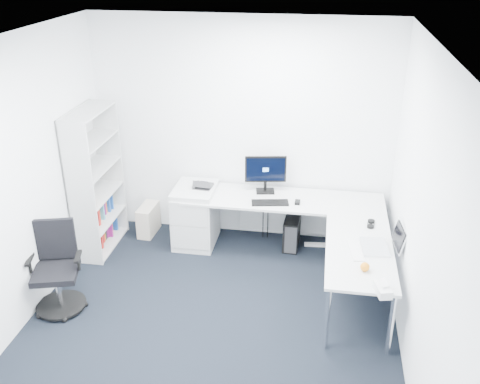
% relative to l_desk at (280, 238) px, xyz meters
% --- Properties ---
extents(ground, '(4.20, 4.20, 0.00)m').
position_rel_l_desk_xyz_m(ground, '(-0.55, -1.40, -0.34)').
color(ground, black).
extents(ceiling, '(4.20, 4.20, 0.00)m').
position_rel_l_desk_xyz_m(ceiling, '(-0.55, -1.40, 2.36)').
color(ceiling, white).
extents(wall_back, '(3.60, 0.02, 2.70)m').
position_rel_l_desk_xyz_m(wall_back, '(-0.55, 0.70, 1.01)').
color(wall_back, white).
rests_on(wall_back, ground).
extents(wall_left, '(0.02, 4.20, 2.70)m').
position_rel_l_desk_xyz_m(wall_left, '(-2.35, -1.40, 1.01)').
color(wall_left, white).
rests_on(wall_left, ground).
extents(wall_right, '(0.02, 4.20, 2.70)m').
position_rel_l_desk_xyz_m(wall_right, '(1.25, -1.40, 1.01)').
color(wall_right, white).
rests_on(wall_right, ground).
extents(l_desk, '(2.34, 1.31, 0.68)m').
position_rel_l_desk_xyz_m(l_desk, '(0.00, 0.00, 0.00)').
color(l_desk, '#BABDBD').
rests_on(l_desk, ground).
extents(drawer_pedestal, '(0.48, 0.60, 0.74)m').
position_rel_l_desk_xyz_m(drawer_pedestal, '(-1.06, 0.33, 0.03)').
color(drawer_pedestal, '#BABDBD').
rests_on(drawer_pedestal, ground).
extents(bookshelf, '(0.34, 0.86, 1.73)m').
position_rel_l_desk_xyz_m(bookshelf, '(-2.17, 0.05, 0.52)').
color(bookshelf, '#B4B7B7').
rests_on(bookshelf, ground).
extents(task_chair, '(0.64, 0.64, 0.92)m').
position_rel_l_desk_xyz_m(task_chair, '(-2.11, -1.21, 0.12)').
color(task_chair, black).
rests_on(task_chair, ground).
extents(black_pc_tower, '(0.19, 0.41, 0.39)m').
position_rel_l_desk_xyz_m(black_pc_tower, '(0.12, 0.41, -0.15)').
color(black_pc_tower, black).
rests_on(black_pc_tower, ground).
extents(beige_pc_tower, '(0.20, 0.41, 0.38)m').
position_rel_l_desk_xyz_m(beige_pc_tower, '(-1.72, 0.45, -0.15)').
color(beige_pc_tower, '#BBB29F').
rests_on(beige_pc_tower, ground).
extents(power_strip, '(0.32, 0.08, 0.04)m').
position_rel_l_desk_xyz_m(power_strip, '(0.43, 0.46, -0.32)').
color(power_strip, silver).
rests_on(power_strip, ground).
extents(monitor, '(0.51, 0.24, 0.47)m').
position_rel_l_desk_xyz_m(monitor, '(-0.23, 0.47, 0.58)').
color(monitor, black).
rests_on(monitor, l_desk).
extents(black_keyboard, '(0.44, 0.22, 0.02)m').
position_rel_l_desk_xyz_m(black_keyboard, '(-0.14, 0.17, 0.35)').
color(black_keyboard, black).
rests_on(black_keyboard, l_desk).
extents(mouse, '(0.06, 0.10, 0.03)m').
position_rel_l_desk_xyz_m(mouse, '(0.17, 0.22, 0.36)').
color(mouse, black).
rests_on(mouse, l_desk).
extents(desk_phone, '(0.23, 0.23, 0.15)m').
position_rel_l_desk_xyz_m(desk_phone, '(-0.96, 0.36, 0.42)').
color(desk_phone, '#2C2C2F').
rests_on(desk_phone, l_desk).
extents(laptop, '(0.41, 0.40, 0.26)m').
position_rel_l_desk_xyz_m(laptop, '(0.99, -0.63, 0.47)').
color(laptop, silver).
rests_on(laptop, l_desk).
extents(white_keyboard, '(0.16, 0.39, 0.01)m').
position_rel_l_desk_xyz_m(white_keyboard, '(0.80, -0.73, 0.35)').
color(white_keyboard, silver).
rests_on(white_keyboard, l_desk).
extents(headphones, '(0.13, 0.19, 0.05)m').
position_rel_l_desk_xyz_m(headphones, '(0.98, -0.16, 0.36)').
color(headphones, black).
rests_on(headphones, l_desk).
extents(orange_fruit, '(0.09, 0.09, 0.09)m').
position_rel_l_desk_xyz_m(orange_fruit, '(0.87, -1.06, 0.38)').
color(orange_fruit, orange).
rests_on(orange_fruit, l_desk).
extents(tissue_box, '(0.16, 0.23, 0.07)m').
position_rel_l_desk_xyz_m(tissue_box, '(1.00, -1.38, 0.38)').
color(tissue_box, silver).
rests_on(tissue_box, l_desk).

